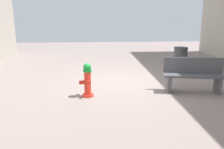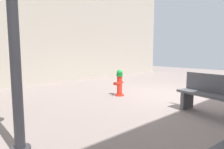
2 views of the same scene
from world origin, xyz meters
The scene contains 3 objects.
ground_plane centered at (0.00, 0.00, 0.00)m, with size 23.40×23.40×0.00m, color gray.
fire_hydrant centered at (1.11, 1.29, 0.45)m, with size 0.38×0.41×0.89m.
bench_near centered at (-1.82, 1.09, 0.49)m, with size 1.69×0.73×0.95m.
Camera 2 is at (-3.50, 5.72, 1.46)m, focal length 30.56 mm.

